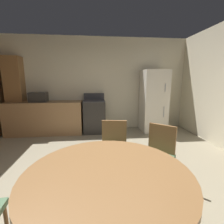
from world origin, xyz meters
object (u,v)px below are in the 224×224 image
at_px(oven_range, 94,116).
at_px(refrigerator, 153,101).
at_px(microwave, 39,97).
at_px(chair_north, 114,146).
at_px(chair_northeast, 158,153).
at_px(dining_table, 108,188).

xyz_separation_m(oven_range, refrigerator, (1.71, -0.05, 0.41)).
bearing_deg(microwave, chair_north, -51.64).
bearing_deg(chair_north, refrigerator, 156.70).
relative_size(microwave, chair_northeast, 0.51).
height_order(microwave, dining_table, microwave).
height_order(oven_range, refrigerator, refrigerator).
relative_size(refrigerator, dining_table, 1.32).
bearing_deg(oven_range, chair_north, -82.57).
height_order(refrigerator, chair_north, refrigerator).
bearing_deg(oven_range, dining_table, -88.06).
bearing_deg(chair_north, microwave, -132.26).
relative_size(oven_range, refrigerator, 0.62).
height_order(dining_table, chair_northeast, chair_northeast).
height_order(microwave, chair_north, microwave).
height_order(refrigerator, chair_northeast, refrigerator).
relative_size(oven_range, dining_table, 0.83).
xyz_separation_m(dining_table, chair_north, (0.18, 1.10, -0.11)).
relative_size(chair_northeast, chair_north, 1.00).
bearing_deg(refrigerator, chair_north, -122.68).
relative_size(oven_range, microwave, 2.50).
bearing_deg(chair_northeast, dining_table, 0.00).
height_order(oven_range, dining_table, oven_range).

